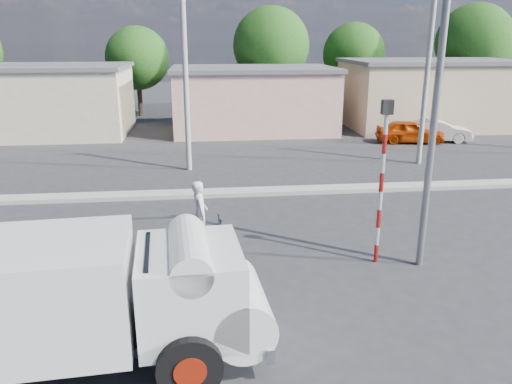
{
  "coord_description": "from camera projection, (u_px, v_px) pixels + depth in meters",
  "views": [
    {
      "loc": [
        -1.39,
        -10.44,
        5.83
      ],
      "look_at": [
        0.21,
        4.04,
        1.3
      ],
      "focal_mm": 35.0,
      "sensor_mm": 36.0,
      "label": 1
    }
  ],
  "objects": [
    {
      "name": "tree_row",
      "position": [
        315.0,
        49.0,
        38.18
      ],
      "size": [
        51.24,
        7.43,
        8.42
      ],
      "color": "#38281E",
      "rests_on": "ground"
    },
    {
      "name": "building_row",
      "position": [
        239.0,
        97.0,
        32.15
      ],
      "size": [
        37.8,
        7.3,
        4.44
      ],
      "color": "#BEB190",
      "rests_on": "ground"
    },
    {
      "name": "median",
      "position": [
        239.0,
        192.0,
        19.36
      ],
      "size": [
        40.0,
        0.8,
        0.16
      ],
      "primitive_type": "cube",
      "color": "#99968E",
      "rests_on": "ground"
    },
    {
      "name": "streetlight",
      "position": [
        432.0,
        75.0,
        11.89
      ],
      "size": [
        2.34,
        0.22,
        9.0
      ],
      "color": "slate",
      "rests_on": "ground"
    },
    {
      "name": "car_red",
      "position": [
        410.0,
        131.0,
        28.68
      ],
      "size": [
        4.04,
        2.22,
        1.3
      ],
      "primitive_type": "imported",
      "rotation": [
        0.0,
        0.0,
        1.38
      ],
      "color": "#B53404",
      "rests_on": "ground"
    },
    {
      "name": "traffic_pole",
      "position": [
        383.0,
        169.0,
        12.78
      ],
      "size": [
        0.28,
        0.18,
        4.36
      ],
      "color": "red",
      "rests_on": "ground"
    },
    {
      "name": "utility_poles",
      "position": [
        304.0,
        78.0,
        22.31
      ],
      "size": [
        35.4,
        0.24,
        8.0
      ],
      "color": "#99968E",
      "rests_on": "ground"
    },
    {
      "name": "ground_plane",
      "position": [
        266.0,
        295.0,
        11.79
      ],
      "size": [
        120.0,
        120.0,
        0.0
      ],
      "primitive_type": "plane",
      "color": "#2C2C2F",
      "rests_on": "ground"
    },
    {
      "name": "cyclist",
      "position": [
        200.0,
        223.0,
        13.79
      ],
      "size": [
        0.52,
        0.71,
        1.82
      ],
      "primitive_type": "imported",
      "rotation": [
        0.0,
        0.0,
        1.69
      ],
      "color": "silver",
      "rests_on": "ground"
    },
    {
      "name": "truck",
      "position": [
        94.0,
        298.0,
        8.83
      ],
      "size": [
        6.3,
        2.82,
        2.54
      ],
      "rotation": [
        0.0,
        0.0,
        0.07
      ],
      "color": "black",
      "rests_on": "ground"
    },
    {
      "name": "car_cream",
      "position": [
        437.0,
        131.0,
        29.04
      ],
      "size": [
        4.05,
        2.23,
        1.26
      ],
      "primitive_type": "imported",
      "rotation": [
        0.0,
        0.0,
        1.33
      ],
      "color": "silver",
      "rests_on": "ground"
    },
    {
      "name": "bicycle",
      "position": [
        201.0,
        236.0,
        13.91
      ],
      "size": [
        2.1,
        0.95,
        1.06
      ],
      "primitive_type": "imported",
      "rotation": [
        0.0,
        0.0,
        1.69
      ],
      "color": "black",
      "rests_on": "ground"
    }
  ]
}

